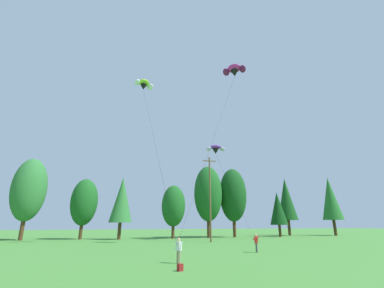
% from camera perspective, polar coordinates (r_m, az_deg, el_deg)
% --- Properties ---
extents(treeline_tree_c, '(5.47, 5.47, 13.59)m').
position_cam_1_polar(treeline_tree_c, '(53.15, -32.11, -8.42)').
color(treeline_tree_c, '#472D19').
rests_on(treeline_tree_c, ground_plane).
extents(treeline_tree_d, '(4.62, 4.62, 10.44)m').
position_cam_1_polar(treeline_tree_d, '(51.59, -22.55, -11.66)').
color(treeline_tree_d, '#472D19').
rests_on(treeline_tree_d, ground_plane).
extents(treeline_tree_e, '(3.96, 3.96, 10.74)m').
position_cam_1_polar(treeline_tree_e, '(49.23, -15.14, -11.68)').
color(treeline_tree_e, '#472D19').
rests_on(treeline_tree_e, ground_plane).
extents(treeline_tree_f, '(4.39, 4.39, 9.59)m').
position_cam_1_polar(treeline_tree_f, '(50.16, -4.09, -13.35)').
color(treeline_tree_f, '#472D19').
rests_on(treeline_tree_f, ground_plane).
extents(treeline_tree_g, '(5.52, 5.52, 13.79)m').
position_cam_1_polar(treeline_tree_g, '(52.83, 3.53, -10.77)').
color(treeline_tree_g, '#472D19').
rests_on(treeline_tree_g, ground_plane).
extents(treeline_tree_h, '(5.51, 5.51, 13.75)m').
position_cam_1_polar(treeline_tree_h, '(55.69, 8.96, -10.94)').
color(treeline_tree_h, '#472D19').
rests_on(treeline_tree_h, ground_plane).
extents(treeline_tree_i, '(3.58, 3.58, 9.02)m').
position_cam_1_polar(treeline_tree_i, '(59.52, 18.31, -13.28)').
color(treeline_tree_i, '#472D19').
rests_on(treeline_tree_i, ground_plane).
extents(treeline_tree_j, '(4.44, 4.44, 12.92)m').
position_cam_1_polar(treeline_tree_j, '(66.33, 19.96, -11.28)').
color(treeline_tree_j, '#472D19').
rests_on(treeline_tree_j, ground_plane).
extents(treeline_tree_k, '(4.48, 4.48, 13.08)m').
position_cam_1_polar(treeline_tree_k, '(70.00, 28.07, -10.50)').
color(treeline_tree_k, '#472D19').
rests_on(treeline_tree_k, ground_plane).
extents(utility_pole, '(2.20, 0.26, 12.88)m').
position_cam_1_polar(utility_pole, '(41.14, 3.99, -11.30)').
color(utility_pole, brown).
rests_on(utility_pole, ground_plane).
extents(kite_flyer_near, '(0.48, 0.58, 1.69)m').
position_cam_1_polar(kite_flyer_near, '(19.94, -2.95, -21.87)').
color(kite_flyer_near, gray).
rests_on(kite_flyer_near, ground_plane).
extents(kite_flyer_mid, '(0.64, 0.67, 1.69)m').
position_cam_1_polar(kite_flyer_mid, '(27.64, 13.88, -20.03)').
color(kite_flyer_mid, '#4C4C51').
rests_on(kite_flyer_mid, ground_plane).
extents(parafoil_kite_high_lime_white, '(3.66, 18.65, 23.08)m').
position_cam_1_polar(parafoil_kite_high_lime_white, '(42.29, -10.52, 12.65)').
color(parafoil_kite_high_lime_white, '#93D633').
extents(parafoil_kite_mid_purple, '(4.60, 18.16, 14.40)m').
position_cam_1_polar(parafoil_kite_mid_purple, '(46.27, 5.20, -1.11)').
color(parafoil_kite_mid_purple, purple).
extents(parafoil_kite_far_magenta, '(12.92, 14.15, 24.91)m').
position_cam_1_polar(parafoil_kite_far_magenta, '(41.91, 9.26, 15.60)').
color(parafoil_kite_far_magenta, '#D12893').
extents(backpack, '(0.39, 0.36, 0.40)m').
position_cam_1_polar(backpack, '(17.00, -2.62, -25.41)').
color(backpack, maroon).
rests_on(backpack, ground_plane).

